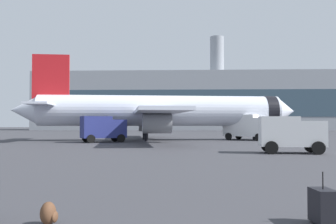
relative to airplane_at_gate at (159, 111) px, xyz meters
The scene contains 8 objects.
airplane_at_gate is the anchor object (origin of this frame).
service_truck 8.32m from the airplane_at_gate, 137.63° to the right, with size 5.27×4.21×2.90m.
fuel_truck 11.27m from the airplane_at_gate, ahead, with size 6.18×5.62×3.20m.
cargo_van 22.93m from the airplane_at_gate, 62.21° to the right, with size 4.55×2.63×2.60m.
safety_cone_near 10.39m from the airplane_at_gate, 132.64° to the left, with size 0.44×0.44×0.74m.
rolling_suitcase 39.85m from the airplane_at_gate, 81.26° to the right, with size 0.46×0.67×1.10m.
traveller_backpack 39.67m from the airplane_at_gate, 89.53° to the right, with size 0.36×0.40×0.48m.
terminal_building 74.81m from the airplane_at_gate, 85.69° to the left, with size 98.33×19.26×29.97m.
Camera 1 is at (0.21, -3.00, 2.11)m, focal length 40.56 mm.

